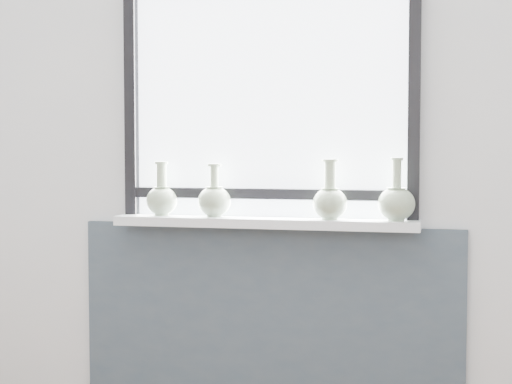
% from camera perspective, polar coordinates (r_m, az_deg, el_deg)
% --- Properties ---
extents(back_wall, '(3.60, 0.02, 2.60)m').
position_cam_1_polar(back_wall, '(3.45, 0.99, 4.89)').
color(back_wall, silver).
rests_on(back_wall, ground).
extents(apron_panel, '(1.70, 0.03, 0.86)m').
position_cam_1_polar(apron_panel, '(3.51, 0.87, -9.44)').
color(apron_panel, '#3F4B55').
rests_on(apron_panel, ground).
extents(windowsill, '(1.32, 0.18, 0.04)m').
position_cam_1_polar(windowsill, '(3.37, 0.62, -2.22)').
color(windowsill, white).
rests_on(windowsill, apron_panel).
extents(window, '(1.30, 0.06, 1.05)m').
position_cam_1_polar(window, '(3.43, 0.86, 7.27)').
color(window, black).
rests_on(window, windowsill).
extents(vase_a, '(0.14, 0.14, 0.24)m').
position_cam_1_polar(vase_a, '(3.51, -6.88, -0.43)').
color(vase_a, '#A5BD99').
rests_on(vase_a, windowsill).
extents(vase_b, '(0.14, 0.14, 0.23)m').
position_cam_1_polar(vase_b, '(3.42, -3.05, -0.54)').
color(vase_b, '#A5BD99').
rests_on(vase_b, windowsill).
extents(vase_c, '(0.15, 0.15, 0.25)m').
position_cam_1_polar(vase_c, '(3.29, 5.40, -0.59)').
color(vase_c, '#A5BD99').
rests_on(vase_c, windowsill).
extents(vase_d, '(0.15, 0.15, 0.26)m').
position_cam_1_polar(vase_d, '(3.27, 10.18, -0.69)').
color(vase_d, '#A5BD99').
rests_on(vase_d, windowsill).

